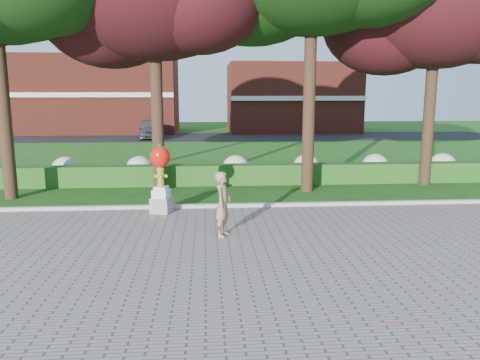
{
  "coord_description": "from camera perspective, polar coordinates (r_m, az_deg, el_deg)",
  "views": [
    {
      "loc": [
        -0.23,
        -11.38,
        3.56
      ],
      "look_at": [
        0.67,
        1.0,
        1.28
      ],
      "focal_mm": 35.0,
      "sensor_mm": 36.0,
      "label": 1
    }
  ],
  "objects": [
    {
      "name": "ground",
      "position": [
        11.93,
        -2.87,
        -6.96
      ],
      "size": [
        100.0,
        100.0,
        0.0
      ],
      "primitive_type": "plane",
      "color": "#1A4A12",
      "rests_on": "ground"
    },
    {
      "name": "walkway",
      "position": [
        8.19,
        -2.2,
        -15.21
      ],
      "size": [
        40.0,
        14.0,
        0.04
      ],
      "primitive_type": "cube",
      "color": "gray",
      "rests_on": "ground"
    },
    {
      "name": "curb",
      "position": [
        14.8,
        -3.14,
        -3.22
      ],
      "size": [
        40.0,
        0.18,
        0.15
      ],
      "primitive_type": "cube",
      "color": "#ADADA5",
      "rests_on": "ground"
    },
    {
      "name": "lawn_hedge",
      "position": [
        18.65,
        -3.38,
        0.65
      ],
      "size": [
        24.0,
        0.7,
        0.8
      ],
      "primitive_type": "cube",
      "color": "#1D4915",
      "rests_on": "ground"
    },
    {
      "name": "hydrangea_row",
      "position": [
        19.63,
        -1.76,
        1.6
      ],
      "size": [
        20.1,
        1.1,
        0.99
      ],
      "color": "#B5C395",
      "rests_on": "ground"
    },
    {
      "name": "street",
      "position": [
        39.54,
        -3.82,
        5.25
      ],
      "size": [
        50.0,
        8.0,
        0.02
      ],
      "primitive_type": "cube",
      "color": "black",
      "rests_on": "ground"
    },
    {
      "name": "building_left",
      "position": [
        46.42,
        -16.55,
        9.93
      ],
      "size": [
        14.0,
        8.0,
        7.0
      ],
      "primitive_type": "cube",
      "color": "maroon",
      "rests_on": "ground"
    },
    {
      "name": "building_right",
      "position": [
        46.12,
        6.22,
        9.92
      ],
      "size": [
        12.0,
        8.0,
        6.4
      ],
      "primitive_type": "cube",
      "color": "maroon",
      "rests_on": "ground"
    },
    {
      "name": "tree_far_right",
      "position": [
        20.22,
        22.54,
        19.36
      ],
      "size": [
        7.88,
        6.72,
        10.21
      ],
      "color": "black",
      "rests_on": "ground"
    },
    {
      "name": "hydrant_sculpture",
      "position": [
        14.16,
        -9.64,
        0.43
      ],
      "size": [
        0.7,
        0.7,
        2.08
      ],
      "rotation": [
        0.0,
        0.0,
        -0.28
      ],
      "color": "gray",
      "rests_on": "walkway"
    },
    {
      "name": "woman",
      "position": [
        11.69,
        -2.1,
        -2.94
      ],
      "size": [
        0.57,
        0.69,
        1.64
      ],
      "primitive_type": "imported",
      "rotation": [
        0.0,
        0.0,
        1.24
      ],
      "color": "#A5795E",
      "rests_on": "walkway"
    },
    {
      "name": "parked_car",
      "position": [
        38.72,
        -10.9,
        6.17
      ],
      "size": [
        2.44,
        4.83,
        1.58
      ],
      "primitive_type": "imported",
      "rotation": [
        0.0,
        0.0,
        0.13
      ],
      "color": "#42434A",
      "rests_on": "street"
    }
  ]
}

